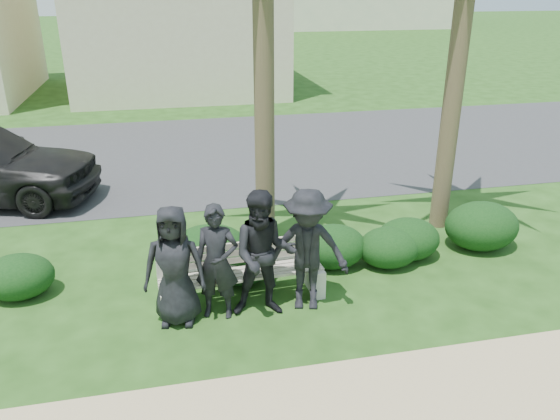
# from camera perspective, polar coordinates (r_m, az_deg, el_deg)

# --- Properties ---
(ground) EXTENTS (160.00, 160.00, 0.00)m
(ground) POSITION_cam_1_polar(r_m,az_deg,el_deg) (7.54, 4.26, -10.86)
(ground) COLOR #1C3D11
(ground) RESTS_ON ground
(footpath) EXTENTS (30.00, 1.60, 0.01)m
(footpath) POSITION_cam_1_polar(r_m,az_deg,el_deg) (6.20, 9.21, -19.74)
(footpath) COLOR tan
(footpath) RESTS_ON ground
(asphalt_street) EXTENTS (160.00, 8.00, 0.01)m
(asphalt_street) POSITION_cam_1_polar(r_m,az_deg,el_deg) (14.73, -4.52, 6.14)
(asphalt_street) COLOR #2D2D30
(asphalt_street) RESTS_ON ground
(park_bench) EXTENTS (2.31, 0.68, 0.80)m
(park_bench) POSITION_cam_1_polar(r_m,az_deg,el_deg) (7.67, -3.97, -7.08)
(park_bench) COLOR #AEA592
(park_bench) RESTS_ON ground
(man_a) EXTENTS (0.88, 0.66, 1.63)m
(man_a) POSITION_cam_1_polar(r_m,az_deg,el_deg) (7.12, -10.96, -5.77)
(man_a) COLOR black
(man_a) RESTS_ON ground
(man_b) EXTENTS (0.66, 0.53, 1.59)m
(man_b) POSITION_cam_1_polar(r_m,az_deg,el_deg) (7.17, -6.61, -5.45)
(man_b) COLOR black
(man_b) RESTS_ON ground
(man_c) EXTENTS (0.94, 0.79, 1.76)m
(man_c) POSITION_cam_1_polar(r_m,az_deg,el_deg) (7.13, -1.69, -4.69)
(man_c) COLOR black
(man_c) RESTS_ON ground
(man_d) EXTENTS (1.25, 0.92, 1.72)m
(man_d) POSITION_cam_1_polar(r_m,az_deg,el_deg) (7.29, 2.86, -4.23)
(man_d) COLOR black
(man_d) RESTS_ON ground
(hedge_a) EXTENTS (0.99, 0.81, 0.64)m
(hedge_a) POSITION_cam_1_polar(r_m,az_deg,el_deg) (8.63, -25.69, -6.19)
(hedge_a) COLOR black
(hedge_a) RESTS_ON ground
(hedge_b) EXTENTS (1.24, 1.02, 0.81)m
(hedge_b) POSITION_cam_1_polar(r_m,az_deg,el_deg) (8.38, -7.40, -4.16)
(hedge_b) COLOR black
(hedge_b) RESTS_ON ground
(hedge_c) EXTENTS (0.97, 0.80, 0.63)m
(hedge_c) POSITION_cam_1_polar(r_m,az_deg,el_deg) (8.17, -4.05, -5.46)
(hedge_c) COLOR black
(hedge_c) RESTS_ON ground
(hedge_d) EXTENTS (1.05, 0.87, 0.68)m
(hedge_d) POSITION_cam_1_polar(r_m,az_deg,el_deg) (8.63, 5.58, -3.69)
(hedge_d) COLOR black
(hedge_d) RESTS_ON ground
(hedge_e) EXTENTS (0.98, 0.81, 0.64)m
(hedge_e) POSITION_cam_1_polar(r_m,az_deg,el_deg) (8.78, 11.32, -3.74)
(hedge_e) COLOR black
(hedge_e) RESTS_ON ground
(hedge_f) EXTENTS (1.25, 1.03, 0.81)m
(hedge_f) POSITION_cam_1_polar(r_m,az_deg,el_deg) (9.77, 20.33, -1.43)
(hedge_f) COLOR black
(hedge_f) RESTS_ON ground
(hedge_extra) EXTENTS (1.05, 0.87, 0.68)m
(hedge_extra) POSITION_cam_1_polar(r_m,az_deg,el_deg) (9.07, 13.20, -2.86)
(hedge_extra) COLOR black
(hedge_extra) RESTS_ON ground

